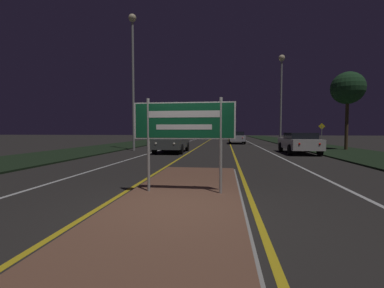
{
  "coord_description": "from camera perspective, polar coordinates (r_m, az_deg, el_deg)",
  "views": [
    {
      "loc": [
        0.96,
        -5.06,
        1.57
      ],
      "look_at": [
        0.0,
        2.43,
        1.17
      ],
      "focal_mm": 24.0,
      "sensor_mm": 36.0,
      "label": 1
    }
  ],
  "objects": [
    {
      "name": "highway_sign",
      "position": [
        6.06,
        -1.82,
        4.31
      ],
      "size": [
        2.41,
        0.07,
        2.24
      ],
      "color": "#9E9E99",
      "rests_on": "median_island"
    },
    {
      "name": "roadside_palm_right",
      "position": [
        23.56,
        31.32,
        10.5
      ],
      "size": [
        2.47,
        2.47,
        6.01
      ],
      "color": "#4C3823",
      "rests_on": "verge_right"
    },
    {
      "name": "edge_line_white_right",
      "position": [
        30.74,
        19.03,
        -0.06
      ],
      "size": [
        0.1,
        70.0,
        0.01
      ],
      "color": "silver",
      "rests_on": "ground_plane"
    },
    {
      "name": "warning_sign",
      "position": [
        27.06,
        26.85,
        2.34
      ],
      "size": [
        0.6,
        0.06,
        2.19
      ],
      "color": "#9E9E99",
      "rests_on": "verge_right"
    },
    {
      "name": "car_approaching_0",
      "position": [
        18.42,
        -4.47,
        0.54
      ],
      "size": [
        2.04,
        4.39,
        1.45
      ],
      "color": "#4C514C",
      "rests_on": "ground_plane"
    },
    {
      "name": "car_receding_2",
      "position": [
        43.28,
        9.55,
        1.85
      ],
      "size": [
        1.99,
        4.34,
        1.3
      ],
      "color": "black",
      "rests_on": "ground_plane"
    },
    {
      "name": "car_receding_0",
      "position": [
        18.91,
        22.69,
        0.36
      ],
      "size": [
        2.01,
        4.55,
        1.42
      ],
      "color": "silver",
      "rests_on": "ground_plane"
    },
    {
      "name": "streetlight_left_near",
      "position": [
        21.26,
        -13.01,
        17.78
      ],
      "size": [
        0.59,
        0.59,
        10.45
      ],
      "color": "#9E9E99",
      "rests_on": "ground_plane"
    },
    {
      "name": "car_receding_1",
      "position": [
        31.15,
        9.93,
        1.51
      ],
      "size": [
        1.86,
        4.67,
        1.44
      ],
      "color": "#B7B7BC",
      "rests_on": "ground_plane"
    },
    {
      "name": "car_receding_3",
      "position": [
        52.65,
        9.11,
        2.1
      ],
      "size": [
        1.91,
        4.78,
        1.39
      ],
      "color": "silver",
      "rests_on": "ground_plane"
    },
    {
      "name": "edge_line_white_left",
      "position": [
        31.19,
        -7.85,
        0.12
      ],
      "size": [
        0.1,
        70.0,
        0.01
      ],
      "color": "silver",
      "rests_on": "ground_plane"
    },
    {
      "name": "streetlight_right_near",
      "position": [
        27.86,
        19.23,
        12.86
      ],
      "size": [
        0.63,
        0.63,
        9.1
      ],
      "color": "#9E9E99",
      "rests_on": "ground_plane"
    },
    {
      "name": "ground_plane",
      "position": [
        5.39,
        -3.39,
        -13.95
      ],
      "size": [
        160.0,
        160.0,
        0.0
      ],
      "primitive_type": "plane",
      "color": "#282623"
    },
    {
      "name": "centre_line_yellow_left",
      "position": [
        30.21,
        2.54,
        0.05
      ],
      "size": [
        0.12,
        70.0,
        0.01
      ],
      "color": "gold",
      "rests_on": "ground_plane"
    },
    {
      "name": "median_island",
      "position": [
        6.26,
        -1.79,
        -11.14
      ],
      "size": [
        2.73,
        8.27,
        0.1
      ],
      "color": "#999993",
      "rests_on": "ground_plane"
    },
    {
      "name": "verge_right",
      "position": [
        26.52,
        26.1,
        -0.59
      ],
      "size": [
        5.0,
        100.0,
        0.08
      ],
      "color": "black",
      "rests_on": "ground_plane"
    },
    {
      "name": "centre_line_yellow_right",
      "position": [
        30.11,
        8.45,
        0.01
      ],
      "size": [
        0.12,
        70.0,
        0.01
      ],
      "color": "gold",
      "rests_on": "ground_plane"
    },
    {
      "name": "verge_left",
      "position": [
        27.2,
        -15.3,
        -0.31
      ],
      "size": [
        5.0,
        100.0,
        0.08
      ],
      "color": "black",
      "rests_on": "ground_plane"
    },
    {
      "name": "lane_line_white_left",
      "position": [
        30.54,
        -2.41,
        0.08
      ],
      "size": [
        0.12,
        70.0,
        0.01
      ],
      "color": "silver",
      "rests_on": "ground_plane"
    },
    {
      "name": "lane_line_white_right",
      "position": [
        30.28,
        13.46,
        -0.03
      ],
      "size": [
        0.12,
        70.0,
        0.01
      ],
      "color": "silver",
      "rests_on": "ground_plane"
    }
  ]
}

